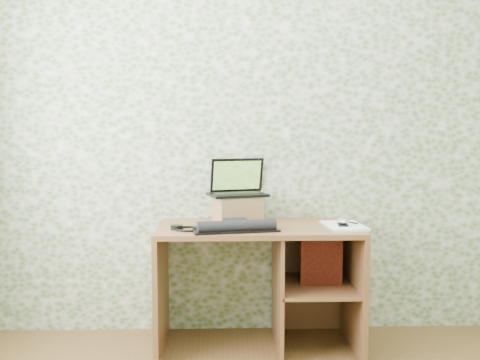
{
  "coord_description": "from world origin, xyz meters",
  "views": [
    {
      "loc": [
        -0.21,
        -1.72,
        1.32
      ],
      "look_at": [
        -0.11,
        1.39,
        1.03
      ],
      "focal_mm": 40.0,
      "sensor_mm": 36.0,
      "label": 1
    }
  ],
  "objects_px": {
    "desk": "(270,268)",
    "riser": "(237,209)",
    "keyboard": "(237,226)",
    "notepad": "(344,226)",
    "laptop": "(237,187)"
  },
  "relations": [
    {
      "from": "keyboard",
      "to": "notepad",
      "type": "distance_m",
      "value": 0.64
    },
    {
      "from": "desk",
      "to": "notepad",
      "type": "relative_size",
      "value": 3.86
    },
    {
      "from": "laptop",
      "to": "keyboard",
      "type": "relative_size",
      "value": 0.81
    },
    {
      "from": "desk",
      "to": "notepad",
      "type": "bearing_deg",
      "value": -11.82
    },
    {
      "from": "riser",
      "to": "laptop",
      "type": "relative_size",
      "value": 0.68
    },
    {
      "from": "keyboard",
      "to": "laptop",
      "type": "bearing_deg",
      "value": 77.68
    },
    {
      "from": "riser",
      "to": "keyboard",
      "type": "relative_size",
      "value": 0.55
    },
    {
      "from": "desk",
      "to": "riser",
      "type": "bearing_deg",
      "value": 149.78
    },
    {
      "from": "riser",
      "to": "desk",
      "type": "bearing_deg",
      "value": -30.22
    },
    {
      "from": "laptop",
      "to": "keyboard",
      "type": "xyz_separation_m",
      "value": [
        -0.01,
        -0.32,
        -0.19
      ]
    },
    {
      "from": "keyboard",
      "to": "riser",
      "type": "bearing_deg",
      "value": 77.41
    },
    {
      "from": "riser",
      "to": "keyboard",
      "type": "bearing_deg",
      "value": -92.36
    },
    {
      "from": "riser",
      "to": "keyboard",
      "type": "height_order",
      "value": "riser"
    },
    {
      "from": "keyboard",
      "to": "desk",
      "type": "bearing_deg",
      "value": 28.25
    },
    {
      "from": "keyboard",
      "to": "notepad",
      "type": "xyz_separation_m",
      "value": [
        0.64,
        0.08,
        -0.02
      ]
    }
  ]
}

